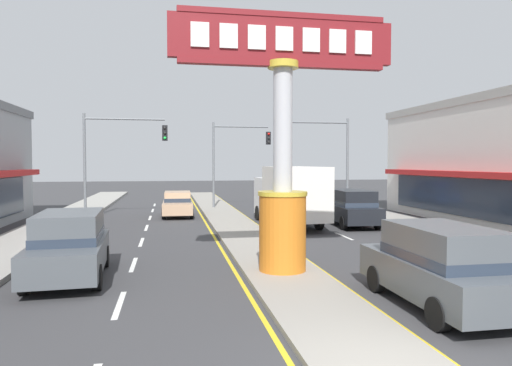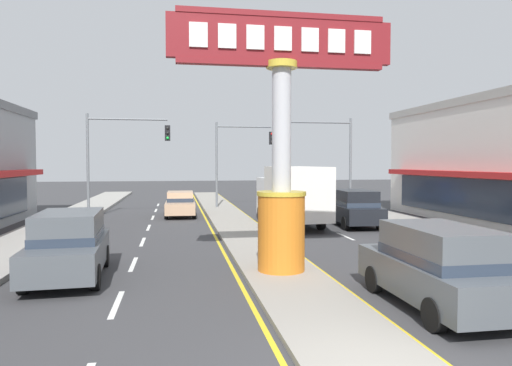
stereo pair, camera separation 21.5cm
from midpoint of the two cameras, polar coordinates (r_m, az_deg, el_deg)
name	(u,v)px [view 2 (the right image)]	position (r m, az deg, el deg)	size (l,w,h in m)	color
median_strip	(235,224)	(24.91, -2.31, -5.02)	(2.30, 52.00, 0.14)	gray
sidewalk_left	(40,234)	(23.50, -24.50, -5.65)	(2.82, 60.00, 0.18)	#9E9B93
sidewalk_right	(415,225)	(25.85, 18.96, -4.84)	(2.82, 60.00, 0.18)	#9E9B93
lane_markings	(238,229)	(23.59, -1.89, -5.61)	(9.04, 52.00, 0.01)	silver
district_sign	(281,154)	(13.82, 3.55, 3.51)	(6.62, 1.45, 7.52)	orange
traffic_light_left_side	(119,147)	(29.01, -16.10, 4.21)	(4.86, 0.46, 6.20)	slate
traffic_light_right_side	(325,148)	(30.61, 8.53, 4.19)	(4.86, 0.46, 6.20)	slate
traffic_light_median_far	(237,150)	(33.79, -2.07, 3.96)	(4.20, 0.46, 6.20)	slate
box_truck_near_right_lane	(292,194)	(24.60, 4.60, -1.32)	(2.56, 7.01, 3.12)	white
suv_far_right_lane	(438,266)	(11.63, 21.70, -9.30)	(1.98, 4.60, 1.90)	#4C5156
suv_near_left_lane	(69,244)	(14.60, -21.34, -6.91)	(2.18, 4.71, 1.90)	#4C5156
sedan_mid_left_lane	(180,204)	(29.48, -8.95, -2.48)	(1.89, 4.33, 1.53)	tan
suv_far_left_oncoming	(299,194)	(35.77, 5.36, -1.28)	(2.10, 4.67, 1.90)	navy
suv_kerb_right	(354,207)	(25.10, 12.03, -2.92)	(2.17, 4.70, 1.90)	black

